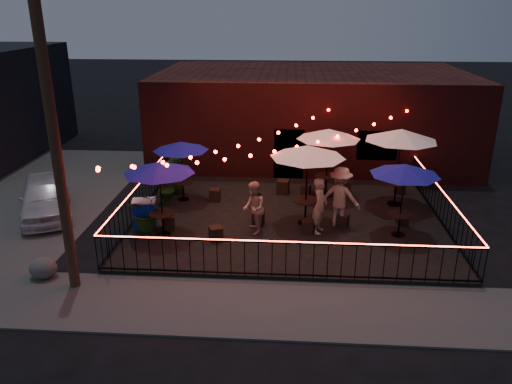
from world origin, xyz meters
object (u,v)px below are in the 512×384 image
cafe_table_1 (181,147)px  cafe_table_3 (329,135)px  cafe_table_5 (401,136)px  cafe_table_2 (308,153)px  cafe_table_0 (159,169)px  cafe_table_4 (405,171)px  boulder (43,268)px  cooler (145,214)px  utility_pole (54,135)px

cafe_table_1 → cafe_table_3: size_ratio=0.93×
cafe_table_1 → cafe_table_5: 7.62m
cafe_table_2 → cafe_table_0: bearing=-164.6°
cafe_table_2 → cafe_table_3: size_ratio=1.05×
cafe_table_1 → cafe_table_4: (7.24, -2.51, 0.10)m
cafe_table_3 → cafe_table_1: bearing=-171.7°
cafe_table_1 → boulder: size_ratio=2.94×
cafe_table_2 → cafe_table_4: size_ratio=0.97×
cafe_table_3 → cafe_table_4: 3.86m
cooler → cafe_table_1: bearing=64.1°
cafe_table_1 → cafe_table_2: cafe_table_2 is taller
utility_pole → cafe_table_1: size_ratio=3.37×
utility_pole → cafe_table_4: utility_pole is taller
cafe_table_0 → cooler: 1.88m
cafe_table_2 → boulder: (-6.97, -3.79, -2.22)m
utility_pole → cafe_table_0: 3.73m
cafe_table_1 → cooler: cafe_table_1 is taller
cafe_table_1 → cafe_table_5: size_ratio=0.81×
cafe_table_2 → boulder: size_ratio=3.30×
utility_pole → cafe_table_2: 7.41m
cafe_table_2 → cafe_table_5: 3.72m
utility_pole → cafe_table_5: 11.06m
cafe_table_0 → cafe_table_1: (0.00, 3.02, -0.16)m
cafe_table_0 → cafe_table_5: 8.21m
utility_pole → cafe_table_1: bearing=74.9°
cafe_table_1 → cafe_table_4: size_ratio=0.86×
utility_pole → boulder: size_ratio=9.89×
cafe_table_3 → cooler: cafe_table_3 is taller
cafe_table_5 → cooler: size_ratio=3.09×
cafe_table_0 → cafe_table_5: (7.60, 3.08, 0.35)m
cafe_table_1 → cafe_table_2: bearing=-22.4°
utility_pole → cafe_table_3: size_ratio=3.15×
cafe_table_4 → boulder: bearing=-162.6°
cafe_table_5 → cooler: 8.92m
cafe_table_1 → cafe_table_0: bearing=-90.0°
cafe_table_0 → cafe_table_1: size_ratio=0.99×
cafe_table_0 → boulder: size_ratio=2.91×
cafe_table_3 → cafe_table_5: cafe_table_5 is taller
cafe_table_5 → cooler: (-8.30, -2.58, -2.02)m
utility_pole → cafe_table_5: bearing=33.1°
cafe_table_3 → cafe_table_4: bearing=-58.1°
cafe_table_0 → cafe_table_1: bearing=90.0°
cooler → cafe_table_2: bearing=-2.4°
cafe_table_4 → cafe_table_2: bearing=166.2°
cafe_table_5 → boulder: bearing=-150.9°
boulder → cafe_table_0: bearing=45.0°
cafe_table_5 → boulder: 11.88m
boulder → cooler: bearing=58.6°
utility_pole → cafe_table_0: bearing=61.2°
cafe_table_4 → cafe_table_5: bearing=82.1°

